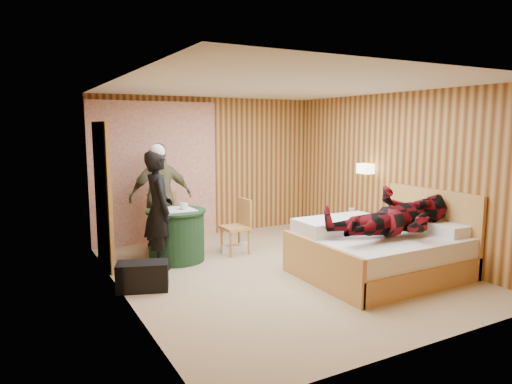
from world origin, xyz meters
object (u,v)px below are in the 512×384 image
chair_near (239,222)px  man_at_table (161,197)px  nightstand (356,229)px  duffel_bag (143,276)px  wall_lamp (366,169)px  bed (380,251)px  woman_standing (159,210)px  round_table (177,235)px  chair_far (164,217)px  man_on_bed (397,205)px

chair_near → man_at_table: (-1.00, 0.82, 0.36)m
nightstand → duffel_bag: 3.76m
wall_lamp → chair_near: (-2.00, 0.62, -0.80)m
bed → duffel_bag: (-2.97, 0.94, -0.15)m
nightstand → woman_standing: 3.34m
duffel_bag → bed: bearing=1.8°
woman_standing → nightstand: bearing=-93.0°
round_table → chair_far: (0.02, 0.69, 0.15)m
wall_lamp → bed: 1.76m
man_at_table → man_on_bed: man_on_bed is taller
nightstand → woman_standing: woman_standing is taller
duffel_bag → woman_standing: 1.12m
wall_lamp → round_table: size_ratio=0.30×
bed → chair_far: 3.41m
bed → round_table: bed is taller
nightstand → chair_far: bearing=156.8°
man_on_bed → woman_standing: bearing=142.6°
chair_near → man_on_bed: (1.23, -2.07, 0.48)m
man_at_table → wall_lamp: bearing=156.5°
round_table → man_at_table: bearing=90.0°
chair_near → duffel_bag: size_ratio=1.41×
wall_lamp → woman_standing: bearing=171.6°
round_table → chair_near: (1.00, -0.08, 0.11)m
man_on_bed → man_at_table: bearing=127.6°
wall_lamp → woman_standing: size_ratio=0.16×
round_table → man_on_bed: size_ratio=0.49×
round_table → woman_standing: (-0.32, -0.21, 0.44)m
chair_far → man_on_bed: size_ratio=0.53×
round_table → woman_standing: bearing=-146.5°
chair_far → chair_near: 1.24m
chair_far → man_at_table: (-0.02, 0.04, 0.32)m
man_at_table → chair_near: bearing=142.7°
nightstand → bed: bearing=-119.1°
bed → wall_lamp: bearing=56.9°
bed → duffel_bag: bed is taller
round_table → man_at_table: (0.00, 0.73, 0.47)m
nightstand → round_table: (-2.96, 0.57, 0.12)m
duffel_bag → nightstand: bearing=25.8°
round_table → chair_near: chair_near is taller
bed → nightstand: (0.76, 1.36, -0.06)m
nightstand → man_on_bed: 1.89m
chair_near → woman_standing: bearing=-86.3°
chair_near → man_at_table: 1.34m
chair_far → chair_near: chair_far is taller
wall_lamp → chair_far: wall_lamp is taller
woman_standing → man_on_bed: bearing=-124.2°
bed → round_table: 2.93m
duffel_bag → man_on_bed: size_ratio=0.35×
nightstand → woman_standing: size_ratio=0.32×
chair_far → duffel_bag: chair_far is taller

